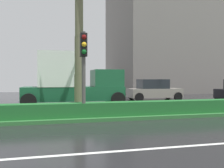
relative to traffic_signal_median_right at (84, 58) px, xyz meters
name	(u,v)px	position (x,y,z in m)	size (l,w,h in m)	color
traffic_signal_median_right	(84,58)	(0.00, 0.00, 0.00)	(0.28, 0.43, 3.58)	#4C4C47
box_truck_following	(72,82)	(-0.01, 5.94, -1.07)	(6.40, 2.64, 3.46)	#195133
car_in_traffic_second	(154,90)	(6.81, 8.46, -1.79)	(4.30, 2.02, 1.72)	gray
building_far_right	(168,29)	(14.44, 21.31, 6.16)	(14.86, 13.87, 17.54)	slate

